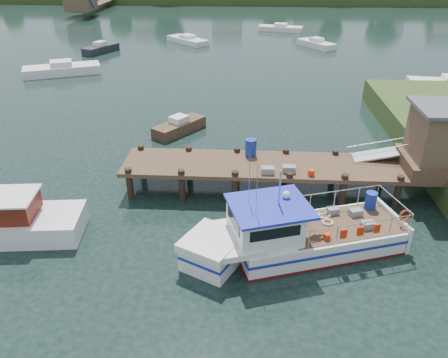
# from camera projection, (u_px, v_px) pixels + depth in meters

# --- Properties ---
(ground_plane) EXTENTS (160.00, 160.00, 0.00)m
(ground_plane) POSITION_uv_depth(u_px,v_px,m) (246.00, 188.00, 21.91)
(ground_plane) COLOR black
(dock) EXTENTS (16.60, 3.00, 4.78)m
(dock) POSITION_uv_depth(u_px,v_px,m) (385.00, 151.00, 20.51)
(dock) COLOR #4D3624
(dock) RESTS_ON ground
(lobster_boat) EXTENTS (9.07, 4.94, 4.43)m
(lobster_boat) POSITION_uv_depth(u_px,v_px,m) (291.00, 236.00, 17.00)
(lobster_boat) COLOR silver
(lobster_boat) RESTS_ON ground
(moored_rowboat) EXTENTS (3.25, 3.80, 1.09)m
(moored_rowboat) POSITION_uv_depth(u_px,v_px,m) (179.00, 126.00, 28.20)
(moored_rowboat) COLOR #4D3624
(moored_rowboat) RESTS_ON ground
(moored_far) EXTENTS (6.31, 3.28, 1.02)m
(moored_far) POSITION_uv_depth(u_px,v_px,m) (280.00, 28.00, 60.58)
(moored_far) COLOR silver
(moored_far) RESTS_ON ground
(moored_a) EXTENTS (7.17, 4.77, 1.25)m
(moored_a) POSITION_uv_depth(u_px,v_px,m) (62.00, 69.00, 40.63)
(moored_a) COLOR silver
(moored_a) RESTS_ON ground
(moored_b) EXTENTS (4.30, 5.05, 1.10)m
(moored_b) POSITION_uv_depth(u_px,v_px,m) (316.00, 44.00, 51.07)
(moored_b) COLOR silver
(moored_b) RESTS_ON ground
(moored_d) EXTENTS (5.65, 5.61, 1.01)m
(moored_d) POSITION_uv_depth(u_px,v_px,m) (187.00, 40.00, 53.23)
(moored_d) COLOR silver
(moored_d) RESTS_ON ground
(moored_e) EXTENTS (3.33, 4.61, 1.22)m
(moored_e) POSITION_uv_depth(u_px,v_px,m) (101.00, 49.00, 48.62)
(moored_e) COLOR black
(moored_e) RESTS_ON ground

